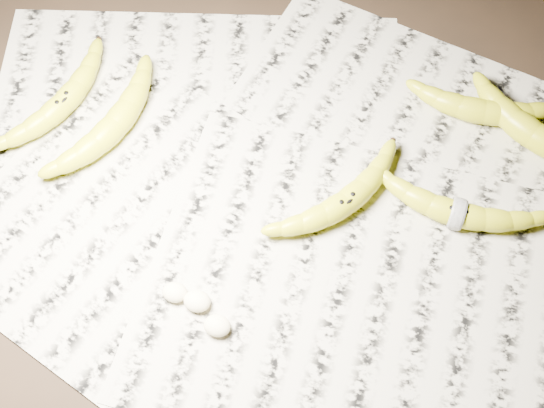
% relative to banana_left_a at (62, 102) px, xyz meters
% --- Properties ---
extents(ground, '(3.00, 3.00, 0.00)m').
position_rel_banana_left_a_xyz_m(ground, '(0.28, -0.08, -0.02)').
color(ground, black).
rests_on(ground, ground).
extents(newspaper_patch, '(0.90, 0.70, 0.01)m').
position_rel_banana_left_a_xyz_m(newspaper_patch, '(0.30, -0.06, -0.02)').
color(newspaper_patch, '#B1AC98').
rests_on(newspaper_patch, ground).
extents(banana_left_a, '(0.11, 0.19, 0.03)m').
position_rel_banana_left_a_xyz_m(banana_left_a, '(0.00, 0.00, 0.00)').
color(banana_left_a, gold).
rests_on(banana_left_a, newspaper_patch).
extents(banana_left_b, '(0.11, 0.20, 0.04)m').
position_rel_banana_left_a_xyz_m(banana_left_b, '(0.08, -0.02, 0.00)').
color(banana_left_b, gold).
rests_on(banana_left_b, newspaper_patch).
extents(banana_center, '(0.15, 0.17, 0.03)m').
position_rel_banana_left_a_xyz_m(banana_center, '(0.39, -0.05, 0.00)').
color(banana_center, gold).
rests_on(banana_center, newspaper_patch).
extents(banana_taped, '(0.20, 0.06, 0.03)m').
position_rel_banana_left_a_xyz_m(banana_taped, '(0.52, -0.03, 0.00)').
color(banana_taped, gold).
rests_on(banana_taped, newspaper_patch).
extents(banana_upper_a, '(0.18, 0.07, 0.03)m').
position_rel_banana_left_a_xyz_m(banana_upper_a, '(0.53, 0.13, 0.00)').
color(banana_upper_a, gold).
rests_on(banana_upper_a, newspaper_patch).
extents(banana_upper_b, '(0.20, 0.14, 0.04)m').
position_rel_banana_left_a_xyz_m(banana_upper_b, '(0.60, 0.11, 0.00)').
color(banana_upper_b, gold).
rests_on(banana_upper_b, newspaper_patch).
extents(measuring_tape, '(0.01, 0.04, 0.04)m').
position_rel_banana_left_a_xyz_m(measuring_tape, '(0.52, -0.03, 0.00)').
color(measuring_tape, white).
rests_on(measuring_tape, newspaper_patch).
extents(flesh_chunk_a, '(0.03, 0.03, 0.02)m').
position_rel_banana_left_a_xyz_m(flesh_chunk_a, '(0.25, -0.21, -0.01)').
color(flesh_chunk_a, beige).
rests_on(flesh_chunk_a, newspaper_patch).
extents(flesh_chunk_b, '(0.03, 0.02, 0.02)m').
position_rel_banana_left_a_xyz_m(flesh_chunk_b, '(0.22, -0.21, -0.01)').
color(flesh_chunk_b, beige).
rests_on(flesh_chunk_b, newspaper_patch).
extents(flesh_chunk_c, '(0.03, 0.03, 0.02)m').
position_rel_banana_left_a_xyz_m(flesh_chunk_c, '(0.28, -0.23, -0.01)').
color(flesh_chunk_c, beige).
rests_on(flesh_chunk_c, newspaper_patch).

